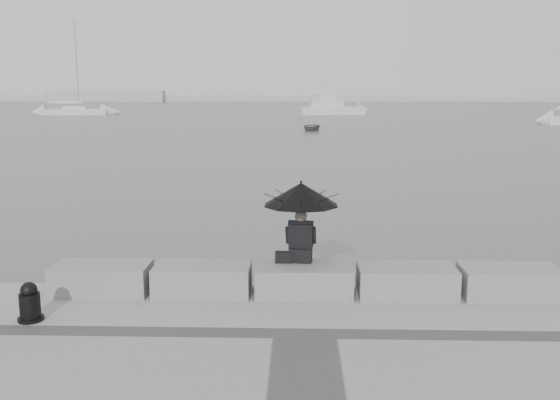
{
  "coord_description": "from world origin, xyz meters",
  "views": [
    {
      "loc": [
        -0.1,
        -10.43,
        3.94
      ],
      "look_at": [
        -0.5,
        3.0,
        1.48
      ],
      "focal_mm": 40.0,
      "sensor_mm": 36.0,
      "label": 1
    }
  ],
  "objects_px": {
    "seated_person": "(301,202)",
    "dinghy": "(311,127)",
    "motor_cruiser": "(333,108)",
    "mooring_bollard": "(30,305)",
    "sailboat_left": "(75,111)"
  },
  "relations": [
    {
      "from": "sailboat_left",
      "to": "motor_cruiser",
      "type": "bearing_deg",
      "value": -4.01
    },
    {
      "from": "motor_cruiser",
      "to": "mooring_bollard",
      "type": "bearing_deg",
      "value": -103.88
    },
    {
      "from": "mooring_bollard",
      "to": "motor_cruiser",
      "type": "height_order",
      "value": "motor_cruiser"
    },
    {
      "from": "seated_person",
      "to": "dinghy",
      "type": "relative_size",
      "value": 0.4
    },
    {
      "from": "seated_person",
      "to": "motor_cruiser",
      "type": "distance_m",
      "value": 78.08
    },
    {
      "from": "sailboat_left",
      "to": "seated_person",
      "type": "bearing_deg",
      "value": -74.1
    },
    {
      "from": "dinghy",
      "to": "mooring_bollard",
      "type": "bearing_deg",
      "value": -87.92
    },
    {
      "from": "mooring_bollard",
      "to": "seated_person",
      "type": "bearing_deg",
      "value": 21.76
    },
    {
      "from": "motor_cruiser",
      "to": "dinghy",
      "type": "height_order",
      "value": "motor_cruiser"
    },
    {
      "from": "seated_person",
      "to": "mooring_bollard",
      "type": "relative_size",
      "value": 2.31
    },
    {
      "from": "seated_person",
      "to": "mooring_bollard",
      "type": "xyz_separation_m",
      "value": [
        -4.01,
        -1.6,
        -1.27
      ]
    },
    {
      "from": "seated_person",
      "to": "sailboat_left",
      "type": "relative_size",
      "value": 0.11
    },
    {
      "from": "motor_cruiser",
      "to": "sailboat_left",
      "type": "bearing_deg",
      "value": 174.67
    },
    {
      "from": "motor_cruiser",
      "to": "dinghy",
      "type": "distance_m",
      "value": 31.56
    },
    {
      "from": "seated_person",
      "to": "dinghy",
      "type": "bearing_deg",
      "value": 94.86
    }
  ]
}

